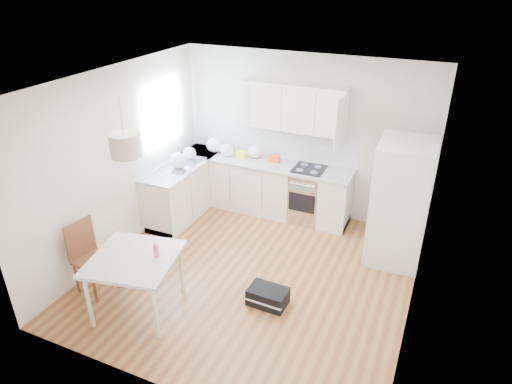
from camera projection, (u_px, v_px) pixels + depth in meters
floor at (252, 274)px, 6.39m from camera, size 4.20×4.20×0.00m
ceiling at (251, 82)px, 5.18m from camera, size 4.20×4.20×0.00m
wall_back at (304, 137)px, 7.50m from camera, size 4.20×0.00×4.20m
wall_left at (119, 162)px, 6.55m from camera, size 0.00×4.20×4.20m
wall_right at (425, 222)px, 5.03m from camera, size 0.00×4.20×4.20m
window_glassblock at (163, 114)px, 7.30m from camera, size 0.02×1.00×1.00m
cabinets_back at (263, 187)px, 7.88m from camera, size 3.00×0.60×0.88m
cabinets_left at (186, 189)px, 7.83m from camera, size 0.60×1.80×0.88m
counter_back at (264, 163)px, 7.68m from camera, size 3.02×0.64×0.04m
counter_left at (184, 164)px, 7.62m from camera, size 0.64×1.82×0.04m
backsplash_back at (270, 140)px, 7.78m from camera, size 3.00×0.01×0.58m
backsplash_left at (167, 144)px, 7.59m from camera, size 0.01×1.80×0.58m
upper_cabinets at (294, 107)px, 7.19m from camera, size 1.70×0.32×0.75m
range_oven at (308, 196)px, 7.59m from camera, size 0.50×0.61×0.88m
sink at (182, 164)px, 7.57m from camera, size 0.50×0.80×0.16m
refrigerator at (401, 203)px, 6.41m from camera, size 0.89×0.92×1.79m
dining_table at (134, 263)px, 5.45m from camera, size 1.17×1.17×0.78m
dining_chair at (93, 259)px, 5.88m from camera, size 0.48×0.48×0.99m
drink_bottle at (156, 249)px, 5.38m from camera, size 0.06×0.06×0.21m
gym_bag at (268, 296)px, 5.80m from camera, size 0.50×0.34×0.23m
pendant_lamp at (125, 145)px, 4.83m from camera, size 0.36×0.36×0.26m
grocery_bag_a at (214, 145)px, 8.00m from camera, size 0.28×0.24×0.25m
grocery_bag_b at (227, 150)px, 7.83m from camera, size 0.25×0.21×0.23m
grocery_bag_c at (255, 152)px, 7.76m from camera, size 0.25×0.21×0.23m
grocery_bag_d at (190, 153)px, 7.74m from camera, size 0.23×0.19×0.20m
grocery_bag_e at (178, 160)px, 7.37m from camera, size 0.30×0.25×0.27m
snack_orange at (274, 159)px, 7.62m from camera, size 0.19×0.13×0.12m
snack_yellow at (242, 155)px, 7.78m from camera, size 0.18×0.13×0.12m
snack_red at (223, 149)px, 8.02m from camera, size 0.20×0.19×0.12m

